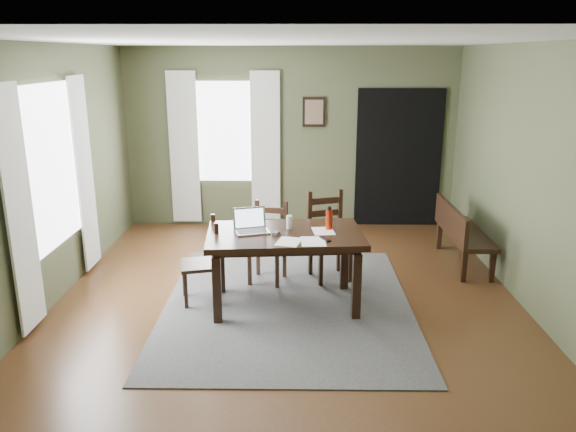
{
  "coord_description": "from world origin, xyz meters",
  "views": [
    {
      "loc": [
        0.08,
        -5.51,
        2.58
      ],
      "look_at": [
        0.0,
        0.3,
        0.9
      ],
      "focal_mm": 35.0,
      "sensor_mm": 36.0,
      "label": 1
    }
  ],
  "objects_px": {
    "chair_back_right": "(329,237)",
    "laptop": "(251,225)",
    "bench": "(460,230)",
    "water_bottle": "(329,219)",
    "chair_back_left": "(268,243)",
    "dining_table": "(285,242)",
    "chair_end": "(204,262)"
  },
  "relations": [
    {
      "from": "water_bottle",
      "to": "chair_back_right",
      "type": "bearing_deg",
      "value": 86.37
    },
    {
      "from": "dining_table",
      "to": "chair_back_right",
      "type": "xyz_separation_m",
      "value": [
        0.5,
        0.78,
        -0.21
      ]
    },
    {
      "from": "bench",
      "to": "laptop",
      "type": "relative_size",
      "value": 3.33
    },
    {
      "from": "laptop",
      "to": "chair_back_left",
      "type": "bearing_deg",
      "value": 59.62
    },
    {
      "from": "chair_back_left",
      "to": "laptop",
      "type": "relative_size",
      "value": 2.27
    },
    {
      "from": "chair_end",
      "to": "laptop",
      "type": "bearing_deg",
      "value": 71.35
    },
    {
      "from": "chair_back_right",
      "to": "laptop",
      "type": "relative_size",
      "value": 2.51
    },
    {
      "from": "chair_back_right",
      "to": "bench",
      "type": "xyz_separation_m",
      "value": [
        1.68,
        0.46,
        -0.05
      ]
    },
    {
      "from": "laptop",
      "to": "water_bottle",
      "type": "distance_m",
      "value": 0.82
    },
    {
      "from": "water_bottle",
      "to": "laptop",
      "type": "bearing_deg",
      "value": -174.91
    },
    {
      "from": "chair_back_left",
      "to": "chair_back_right",
      "type": "distance_m",
      "value": 0.72
    },
    {
      "from": "bench",
      "to": "laptop",
      "type": "xyz_separation_m",
      "value": [
        -2.53,
        -1.2,
        0.41
      ]
    },
    {
      "from": "chair_back_left",
      "to": "chair_back_right",
      "type": "relative_size",
      "value": 0.9
    },
    {
      "from": "chair_end",
      "to": "chair_back_left",
      "type": "distance_m",
      "value": 0.88
    },
    {
      "from": "bench",
      "to": "water_bottle",
      "type": "xyz_separation_m",
      "value": [
        -1.72,
        -1.12,
        0.46
      ]
    },
    {
      "from": "chair_back_left",
      "to": "laptop",
      "type": "bearing_deg",
      "value": -89.88
    },
    {
      "from": "chair_end",
      "to": "chair_back_right",
      "type": "xyz_separation_m",
      "value": [
        1.37,
        0.69,
        0.06
      ]
    },
    {
      "from": "laptop",
      "to": "bench",
      "type": "bearing_deg",
      "value": 8.31
    },
    {
      "from": "chair_back_right",
      "to": "laptop",
      "type": "xyz_separation_m",
      "value": [
        -0.86,
        -0.73,
        0.37
      ]
    },
    {
      "from": "chair_back_left",
      "to": "dining_table",
      "type": "bearing_deg",
      "value": -59.55
    },
    {
      "from": "laptop",
      "to": "dining_table",
      "type": "bearing_deg",
      "value": -25.0
    },
    {
      "from": "chair_back_right",
      "to": "water_bottle",
      "type": "height_order",
      "value": "water_bottle"
    },
    {
      "from": "chair_back_left",
      "to": "water_bottle",
      "type": "height_order",
      "value": "water_bottle"
    },
    {
      "from": "chair_end",
      "to": "bench",
      "type": "distance_m",
      "value": 3.26
    },
    {
      "from": "dining_table",
      "to": "chair_back_left",
      "type": "height_order",
      "value": "chair_back_left"
    },
    {
      "from": "chair_back_right",
      "to": "water_bottle",
      "type": "xyz_separation_m",
      "value": [
        -0.04,
        -0.66,
        0.42
      ]
    },
    {
      "from": "chair_back_left",
      "to": "chair_back_right",
      "type": "xyz_separation_m",
      "value": [
        0.71,
        0.11,
        0.05
      ]
    },
    {
      "from": "chair_back_left",
      "to": "water_bottle",
      "type": "distance_m",
      "value": 0.98
    },
    {
      "from": "bench",
      "to": "water_bottle",
      "type": "distance_m",
      "value": 2.11
    },
    {
      "from": "chair_back_right",
      "to": "bench",
      "type": "height_order",
      "value": "chair_back_right"
    },
    {
      "from": "water_bottle",
      "to": "bench",
      "type": "bearing_deg",
      "value": 33.19
    },
    {
      "from": "bench",
      "to": "laptop",
      "type": "distance_m",
      "value": 2.83
    }
  ]
}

